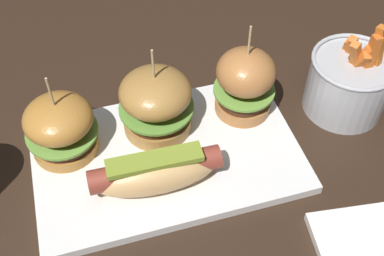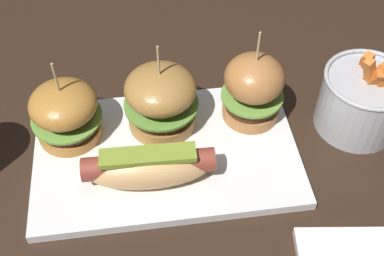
{
  "view_description": "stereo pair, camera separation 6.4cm",
  "coord_description": "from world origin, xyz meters",
  "px_view_note": "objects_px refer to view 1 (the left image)",
  "views": [
    {
      "loc": [
        -0.08,
        -0.41,
        0.54
      ],
      "look_at": [
        0.04,
        0.0,
        0.05
      ],
      "focal_mm": 46.11,
      "sensor_mm": 36.0,
      "label": 1
    },
    {
      "loc": [
        -0.02,
        -0.42,
        0.54
      ],
      "look_at": [
        0.04,
        0.0,
        0.05
      ],
      "focal_mm": 46.11,
      "sensor_mm": 36.0,
      "label": 2
    }
  ],
  "objects_px": {
    "hot_dog": "(156,171)",
    "slider_right": "(245,82)",
    "platter_main": "(167,156)",
    "slider_center": "(152,103)",
    "fries_bucket": "(349,82)",
    "slider_left": "(61,127)"
  },
  "relations": [
    {
      "from": "hot_dog",
      "to": "slider_left",
      "type": "bearing_deg",
      "value": 138.11
    },
    {
      "from": "slider_right",
      "to": "fries_bucket",
      "type": "xyz_separation_m",
      "value": [
        0.15,
        -0.03,
        -0.02
      ]
    },
    {
      "from": "hot_dog",
      "to": "slider_left",
      "type": "xyz_separation_m",
      "value": [
        -0.1,
        0.09,
        0.02
      ]
    },
    {
      "from": "slider_center",
      "to": "fries_bucket",
      "type": "xyz_separation_m",
      "value": [
        0.28,
        -0.03,
        -0.01
      ]
    },
    {
      "from": "platter_main",
      "to": "slider_center",
      "type": "bearing_deg",
      "value": 95.56
    },
    {
      "from": "platter_main",
      "to": "slider_right",
      "type": "relative_size",
      "value": 2.42
    },
    {
      "from": "slider_center",
      "to": "fries_bucket",
      "type": "bearing_deg",
      "value": -5.17
    },
    {
      "from": "hot_dog",
      "to": "slider_center",
      "type": "relative_size",
      "value": 1.21
    },
    {
      "from": "hot_dog",
      "to": "slider_center",
      "type": "height_order",
      "value": "slider_center"
    },
    {
      "from": "slider_center",
      "to": "slider_right",
      "type": "distance_m",
      "value": 0.13
    },
    {
      "from": "hot_dog",
      "to": "fries_bucket",
      "type": "xyz_separation_m",
      "value": [
        0.3,
        0.07,
        0.01
      ]
    },
    {
      "from": "platter_main",
      "to": "hot_dog",
      "type": "xyz_separation_m",
      "value": [
        -0.03,
        -0.05,
        0.03
      ]
    },
    {
      "from": "hot_dog",
      "to": "slider_center",
      "type": "bearing_deg",
      "value": 78.2
    },
    {
      "from": "slider_left",
      "to": "slider_right",
      "type": "xyz_separation_m",
      "value": [
        0.26,
        0.0,
        0.01
      ]
    },
    {
      "from": "hot_dog",
      "to": "slider_right",
      "type": "relative_size",
      "value": 1.14
    },
    {
      "from": "hot_dog",
      "to": "slider_left",
      "type": "height_order",
      "value": "slider_left"
    },
    {
      "from": "platter_main",
      "to": "slider_right",
      "type": "xyz_separation_m",
      "value": [
        0.13,
        0.05,
        0.06
      ]
    },
    {
      "from": "slider_right",
      "to": "fries_bucket",
      "type": "distance_m",
      "value": 0.15
    },
    {
      "from": "slider_right",
      "to": "slider_center",
      "type": "bearing_deg",
      "value": 179.81
    },
    {
      "from": "platter_main",
      "to": "fries_bucket",
      "type": "xyz_separation_m",
      "value": [
        0.28,
        0.03,
        0.04
      ]
    },
    {
      "from": "slider_center",
      "to": "platter_main",
      "type": "bearing_deg",
      "value": -84.44
    },
    {
      "from": "platter_main",
      "to": "slider_left",
      "type": "xyz_separation_m",
      "value": [
        -0.13,
        0.05,
        0.05
      ]
    }
  ]
}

